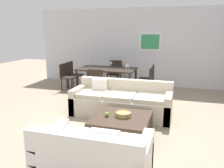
{
  "coord_description": "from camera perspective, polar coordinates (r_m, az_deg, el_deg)",
  "views": [
    {
      "loc": [
        1.4,
        -4.73,
        1.94
      ],
      "look_at": [
        -0.1,
        0.2,
        0.75
      ],
      "focal_mm": 37.46,
      "sensor_mm": 36.0,
      "label": 1
    }
  ],
  "objects": [
    {
      "name": "dining_chair_right_far",
      "position": [
        7.44,
        9.01,
        1.72
      ],
      "size": [
        0.44,
        0.44,
        0.88
      ],
      "color": "black",
      "rests_on": "ground"
    },
    {
      "name": "sofa_beige",
      "position": [
        5.48,
        2.32,
        -4.5
      ],
      "size": [
        2.28,
        0.9,
        0.78
      ],
      "color": "beige",
      "rests_on": "ground"
    },
    {
      "name": "apple_on_coffee_table",
      "position": [
        4.35,
        -1.24,
        -7.41
      ],
      "size": [
        0.08,
        0.08,
        0.08
      ],
      "primitive_type": "sphere",
      "color": "#669E2D",
      "rests_on": "coffee_table"
    },
    {
      "name": "dining_chair_left_far",
      "position": [
        8.22,
        -9.54,
        2.76
      ],
      "size": [
        0.44,
        0.44,
        0.88
      ],
      "color": "black",
      "rests_on": "ground"
    },
    {
      "name": "wine_glass_right_far",
      "position": [
        7.4,
        4.05,
        4.52
      ],
      "size": [
        0.06,
        0.06,
        0.15
      ],
      "color": "silver",
      "rests_on": "dining_table"
    },
    {
      "name": "dining_chair_right_near",
      "position": [
        6.99,
        8.48,
        1.02
      ],
      "size": [
        0.44,
        0.44,
        0.88
      ],
      "color": "black",
      "rests_on": "ground"
    },
    {
      "name": "coffee_table",
      "position": [
        4.42,
        2.29,
        -10.3
      ],
      "size": [
        1.03,
        1.02,
        0.38
      ],
      "color": "#38281E",
      "rests_on": "ground"
    },
    {
      "name": "dining_chair_head",
      "position": [
        8.38,
        0.7,
        3.14
      ],
      "size": [
        0.44,
        0.44,
        0.88
      ],
      "color": "black",
      "rests_on": "ground"
    },
    {
      "name": "wine_glass_left_far",
      "position": [
        7.81,
        -5.74,
        4.98
      ],
      "size": [
        0.07,
        0.07,
        0.16
      ],
      "color": "silver",
      "rests_on": "dining_table"
    },
    {
      "name": "back_wall_unit",
      "position": [
        8.35,
        9.4,
        8.79
      ],
      "size": [
        8.4,
        0.09,
        2.7
      ],
      "color": "silver",
      "rests_on": "ground"
    },
    {
      "name": "dining_table",
      "position": [
        7.48,
        -1.27,
        3.34
      ],
      "size": [
        1.83,
        1.03,
        0.75
      ],
      "color": "black",
      "rests_on": "ground"
    },
    {
      "name": "loveseat_white",
      "position": [
        3.23,
        -4.49,
        -17.68
      ],
      "size": [
        1.46,
        0.9,
        0.78
      ],
      "color": "white",
      "rests_on": "ground"
    },
    {
      "name": "dining_chair_foot",
      "position": [
        6.66,
        -3.73,
        0.54
      ],
      "size": [
        0.44,
        0.44,
        0.88
      ],
      "color": "black",
      "rests_on": "ground"
    },
    {
      "name": "wine_glass_head",
      "position": [
        7.88,
        -0.24,
        5.13
      ],
      "size": [
        0.08,
        0.08,
        0.16
      ],
      "color": "silver",
      "rests_on": "dining_table"
    },
    {
      "name": "decorative_bowl",
      "position": [
        4.36,
        2.8,
        -7.32
      ],
      "size": [
        0.3,
        0.3,
        0.08
      ],
      "color": "#99844C",
      "rests_on": "coffee_table"
    },
    {
      "name": "wine_glass_right_near",
      "position": [
        7.15,
        3.59,
        4.36
      ],
      "size": [
        0.07,
        0.07,
        0.16
      ],
      "color": "silver",
      "rests_on": "dining_table"
    },
    {
      "name": "dining_chair_left_near",
      "position": [
        7.81,
        -11.04,
        2.18
      ],
      "size": [
        0.44,
        0.44,
        0.88
      ],
      "color": "black",
      "rests_on": "ground"
    },
    {
      "name": "ground_plane",
      "position": [
        5.3,
        0.38,
        -8.47
      ],
      "size": [
        18.0,
        18.0,
        0.0
      ],
      "primitive_type": "plane",
      "color": "gray"
    }
  ]
}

